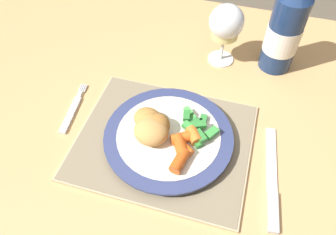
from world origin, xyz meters
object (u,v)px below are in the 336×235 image
Objects in this scene: dinner_plate at (170,137)px; fork at (72,111)px; dining_table at (178,138)px; bottle at (285,29)px; table_knife at (272,185)px; wine_glass at (226,24)px.

dinner_plate is 0.22m from fork.
bottle reaches higher than dining_table.
dining_table is 0.24m from table_knife.
table_knife reaches higher than dining_table.
fork is 0.38m from wine_glass.
dining_table is 7.04× the size of table_knife.
table_knife is 0.35m from wine_glass.
table_knife is 0.81× the size of bottle.
fork reaches higher than dining_table.
bottle is (-0.02, 0.32, 0.10)m from table_knife.
fork is at bearing -165.39° from dining_table.
fork is 0.42m from table_knife.
table_knife is (0.20, -0.04, -0.01)m from dinner_plate.
fork is (-0.21, -0.06, 0.09)m from dining_table.
table_knife is at bearing -64.24° from wine_glass.
bottle reaches higher than fork.
dinner_plate reaches higher than fork.
dinner_plate is 0.34m from bottle.
bottle is at bearing 58.52° from dinner_plate.
dinner_plate is 0.92× the size of bottle.
table_knife is 1.48× the size of wine_glass.
table_knife reaches higher than fork.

